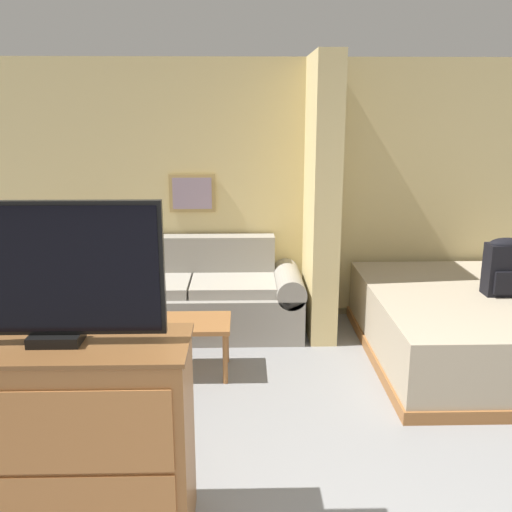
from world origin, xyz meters
TOP-DOWN VIEW (x-y plane):
  - wall_back at (-0.00, 4.04)m, footprint 6.57×0.16m
  - wall_partition_pillar at (0.07, 3.54)m, footprint 0.24×0.87m
  - couch at (-1.18, 3.56)m, footprint 2.16×0.84m
  - coffee_table at (-1.08, 2.61)m, footprint 0.61×0.47m
  - side_table at (-2.46, 3.52)m, footprint 0.48×0.48m
  - table_lamp at (-2.46, 3.52)m, footprint 0.32×0.32m
  - tv_dresser at (-1.55, 0.78)m, footprint 1.25×0.50m
  - tv at (-1.55, 0.78)m, footprint 1.04×0.16m
  - bed at (1.37, 2.85)m, footprint 1.89×2.18m
  - backpack at (1.52, 2.81)m, footprint 0.32×0.21m

SIDE VIEW (x-z plane):
  - bed at x=1.37m, z-range 0.00..0.59m
  - couch at x=-1.18m, z-range -0.12..0.77m
  - coffee_table at x=-1.08m, z-range 0.16..0.61m
  - side_table at x=-2.46m, z-range 0.19..0.72m
  - tv_dresser at x=-1.55m, z-range 0.00..1.05m
  - table_lamp at x=-2.46m, z-range 0.60..0.98m
  - backpack at x=1.52m, z-range 0.60..1.09m
  - wall_back at x=0.00m, z-range -0.01..2.59m
  - wall_partition_pillar at x=0.07m, z-range 0.00..2.60m
  - tv at x=-1.55m, z-range 1.05..1.73m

